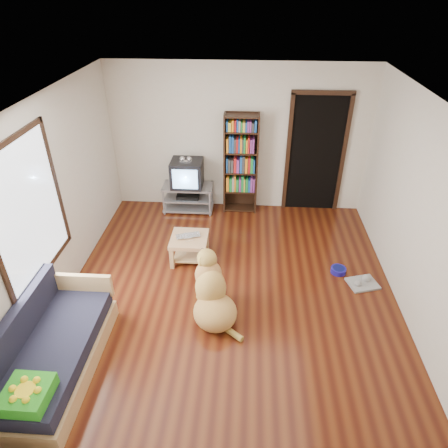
# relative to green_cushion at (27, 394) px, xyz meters

# --- Properties ---
(ground) EXTENTS (5.00, 5.00, 0.00)m
(ground) POSITION_rel_green_cushion_xyz_m (1.75, 2.05, -0.49)
(ground) COLOR #57250F
(ground) RESTS_ON ground
(ceiling) EXTENTS (5.00, 5.00, 0.00)m
(ceiling) POSITION_rel_green_cushion_xyz_m (1.75, 2.05, 2.11)
(ceiling) COLOR white
(ceiling) RESTS_ON ground
(wall_back) EXTENTS (4.50, 0.00, 4.50)m
(wall_back) POSITION_rel_green_cushion_xyz_m (1.75, 4.55, 0.81)
(wall_back) COLOR beige
(wall_back) RESTS_ON ground
(wall_front) EXTENTS (4.50, 0.00, 4.50)m
(wall_front) POSITION_rel_green_cushion_xyz_m (1.75, -0.45, 0.81)
(wall_front) COLOR beige
(wall_front) RESTS_ON ground
(wall_left) EXTENTS (0.00, 5.00, 5.00)m
(wall_left) POSITION_rel_green_cushion_xyz_m (-0.50, 2.05, 0.81)
(wall_left) COLOR beige
(wall_left) RESTS_ON ground
(wall_right) EXTENTS (0.00, 5.00, 5.00)m
(wall_right) POSITION_rel_green_cushion_xyz_m (4.00, 2.05, 0.81)
(wall_right) COLOR beige
(wall_right) RESTS_ON ground
(green_cushion) EXTENTS (0.41, 0.41, 0.14)m
(green_cushion) POSITION_rel_green_cushion_xyz_m (0.00, 0.00, 0.00)
(green_cushion) COLOR green
(green_cushion) RESTS_ON sofa
(laptop) EXTENTS (0.41, 0.33, 0.03)m
(laptop) POSITION_rel_green_cushion_xyz_m (1.09, 2.74, -0.07)
(laptop) COLOR silver
(laptop) RESTS_ON coffee_table
(dog_bowl) EXTENTS (0.22, 0.22, 0.08)m
(dog_bowl) POSITION_rel_green_cushion_xyz_m (3.32, 2.59, -0.45)
(dog_bowl) COLOR #1C148F
(dog_bowl) RESTS_ON ground
(grey_rag) EXTENTS (0.47, 0.42, 0.03)m
(grey_rag) POSITION_rel_green_cushion_xyz_m (3.62, 2.34, -0.47)
(grey_rag) COLOR #A2A2A2
(grey_rag) RESTS_ON ground
(window) EXTENTS (0.03, 1.46, 1.70)m
(window) POSITION_rel_green_cushion_xyz_m (-0.48, 1.55, 1.01)
(window) COLOR white
(window) RESTS_ON wall_left
(doorway) EXTENTS (1.03, 0.05, 2.19)m
(doorway) POSITION_rel_green_cushion_xyz_m (3.10, 4.53, 0.63)
(doorway) COLOR black
(doorway) RESTS_ON wall_back
(tv_stand) EXTENTS (0.90, 0.45, 0.50)m
(tv_stand) POSITION_rel_green_cushion_xyz_m (0.85, 4.30, -0.22)
(tv_stand) COLOR #99999E
(tv_stand) RESTS_ON ground
(crt_tv) EXTENTS (0.55, 0.52, 0.58)m
(crt_tv) POSITION_rel_green_cushion_xyz_m (0.85, 4.32, 0.25)
(crt_tv) COLOR black
(crt_tv) RESTS_ON tv_stand
(bookshelf) EXTENTS (0.60, 0.30, 1.80)m
(bookshelf) POSITION_rel_green_cushion_xyz_m (1.80, 4.39, 0.51)
(bookshelf) COLOR black
(bookshelf) RESTS_ON ground
(sofa) EXTENTS (0.80, 1.80, 0.80)m
(sofa) POSITION_rel_green_cushion_xyz_m (-0.12, 0.67, -0.23)
(sofa) COLOR tan
(sofa) RESTS_ON ground
(coffee_table) EXTENTS (0.55, 0.55, 0.40)m
(coffee_table) POSITION_rel_green_cushion_xyz_m (1.09, 2.77, -0.21)
(coffee_table) COLOR tan
(coffee_table) RESTS_ON ground
(dog) EXTENTS (0.73, 0.97, 0.88)m
(dog) POSITION_rel_green_cushion_xyz_m (1.54, 1.63, -0.17)
(dog) COLOR #B68346
(dog) RESTS_ON ground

